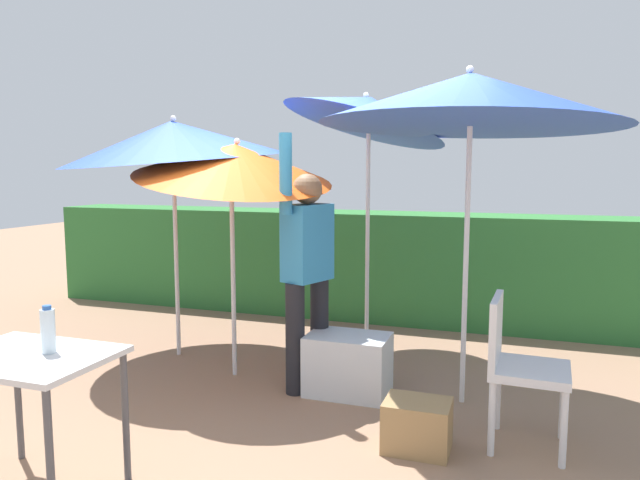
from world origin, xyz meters
The scene contains 12 objects.
ground_plane centered at (0.00, 0.00, 0.00)m, with size 24.00×24.00×0.00m, color #937056.
hedge_row centered at (0.00, 2.38, 0.58)m, with size 8.00×0.70×1.16m, color #2D7033.
umbrella_rainbow centered at (0.14, 1.16, 2.13)m, with size 1.51×1.46×2.53m.
umbrella_orange centered at (1.08, 0.23, 2.09)m, with size 2.02×2.03×2.32m.
umbrella_yellow centered at (-0.67, 0.22, 1.69)m, with size 1.58×1.56×2.03m.
umbrella_navy centered at (-1.38, 0.49, 1.87)m, with size 1.91×1.91×2.15m.
person_vendor centered at (-0.04, 0.12, 0.93)m, with size 0.33×0.55×1.88m.
chair_plastic centered at (1.45, -0.34, 0.51)m, with size 0.46×0.46×0.89m.
cooler_box centered at (0.28, 0.11, 0.22)m, with size 0.59×0.40×0.44m, color silver.
crate_cardboard centered at (0.91, -0.59, 0.15)m, with size 0.38×0.29×0.30m, color #9E7A4C.
folding_table centered at (-0.84, -1.68, 0.64)m, with size 0.80×0.60×0.73m.
bottle_water centered at (-0.76, -1.63, 0.84)m, with size 0.07×0.07×0.24m.
Camera 1 is at (1.43, -3.86, 1.63)m, focal length 32.92 mm.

